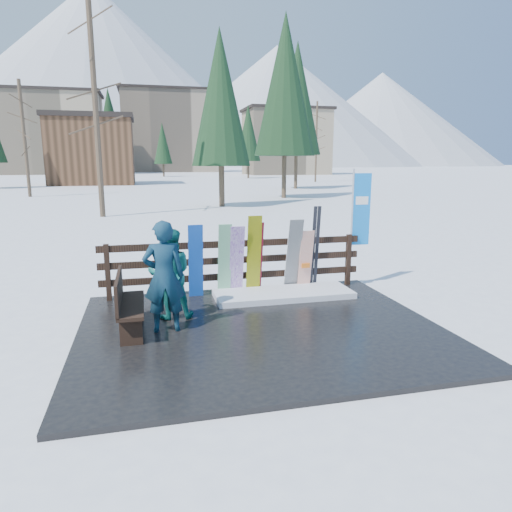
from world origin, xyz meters
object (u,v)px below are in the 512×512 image
object	(u,v)px
rental_flag	(359,214)
bench	(126,302)
snowboard_2	(254,255)
snowboard_3	(237,260)
person_back	(170,274)
snowboard_5	(306,260)
person_front	(164,277)
snowboard_0	(196,261)
snowboard_1	(225,260)
snowboard_4	(293,255)

from	to	relation	value
rental_flag	bench	bearing A→B (deg)	-158.88
bench	rental_flag	world-z (taller)	rental_flag
bench	snowboard_2	xyz separation A→B (m)	(2.53, 1.67, 0.32)
snowboard_3	person_back	distance (m)	1.81
snowboard_5	person_front	bearing A→B (deg)	-150.10
person_front	person_back	world-z (taller)	person_front
snowboard_0	rental_flag	size ratio (longest dim) A/B	0.59
snowboard_1	person_back	xyz separation A→B (m)	(-1.16, -1.12, 0.04)
bench	snowboard_4	world-z (taller)	snowboard_4
bench	snowboard_1	xyz separation A→B (m)	(1.91, 1.67, 0.25)
bench	person_back	size ratio (longest dim) A/B	0.93
snowboard_0	snowboard_2	bearing A→B (deg)	0.00
person_back	bench	bearing A→B (deg)	38.63
snowboard_4	rental_flag	distance (m)	1.83
snowboard_2	snowboard_5	xyz separation A→B (m)	(1.15, 0.00, -0.18)
snowboard_2	person_back	world-z (taller)	snowboard_2
snowboard_0	snowboard_4	bearing A→B (deg)	-0.00
snowboard_3	person_back	bearing A→B (deg)	-141.69
snowboard_0	rental_flag	world-z (taller)	rental_flag
person_back	snowboard_3	bearing A→B (deg)	-139.37
snowboard_1	snowboard_3	size ratio (longest dim) A/B	1.03
snowboard_0	snowboard_5	bearing A→B (deg)	0.00
snowboard_1	snowboard_5	size ratio (longest dim) A/B	1.16
bench	snowboard_5	size ratio (longest dim) A/B	1.12
snowboard_4	snowboard_1	bearing A→B (deg)	180.00
snowboard_2	snowboard_5	bearing A→B (deg)	0.00
snowboard_1	snowboard_4	bearing A→B (deg)	0.00
person_front	bench	bearing A→B (deg)	-7.48
snowboard_1	snowboard_3	bearing A→B (deg)	0.00
snowboard_2	rental_flag	xyz separation A→B (m)	(2.49, 0.27, 0.77)
snowboard_1	snowboard_2	world-z (taller)	snowboard_2
snowboard_0	bench	bearing A→B (deg)	-128.27
snowboard_2	snowboard_5	size ratio (longest dim) A/B	1.26
rental_flag	person_back	distance (m)	4.56
bench	snowboard_3	xyz separation A→B (m)	(2.16, 1.67, 0.22)
snowboard_0	person_back	xyz separation A→B (m)	(-0.57, -1.12, 0.04)
snowboard_3	person_front	xyz separation A→B (m)	(-1.55, -1.76, 0.18)
snowboard_5	person_back	world-z (taller)	person_back
bench	snowboard_5	bearing A→B (deg)	24.39
snowboard_2	snowboard_4	bearing A→B (deg)	-0.00
snowboard_0	snowboard_4	distance (m)	2.08
snowboard_2	snowboard_4	xyz separation A→B (m)	(0.87, -0.00, -0.05)
person_back	person_front	bearing A→B (deg)	80.69
person_front	person_back	distance (m)	0.67
snowboard_3	snowboard_5	xyz separation A→B (m)	(1.52, -0.00, -0.08)
snowboard_3	snowboard_4	distance (m)	1.24
snowboard_5	person_back	bearing A→B (deg)	-159.10
snowboard_2	rental_flag	world-z (taller)	rental_flag
snowboard_1	person_front	world-z (taller)	person_front
snowboard_3	snowboard_5	size ratio (longest dim) A/B	1.12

